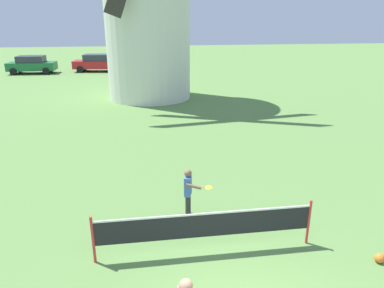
{
  "coord_description": "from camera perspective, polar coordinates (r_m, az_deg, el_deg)",
  "views": [
    {
      "loc": [
        -1.45,
        -4.35,
        4.93
      ],
      "look_at": [
        -0.22,
        4.15,
        1.83
      ],
      "focal_mm": 33.39,
      "sensor_mm": 36.0,
      "label": 1
    }
  ],
  "objects": [
    {
      "name": "stray_ball",
      "position": [
        8.85,
        27.76,
        -15.81
      ],
      "size": [
        0.21,
        0.21,
        0.21
      ],
      "primitive_type": "sphere",
      "color": "orange",
      "rests_on": "ground_plane"
    },
    {
      "name": "parked_car_red",
      "position": [
        35.21,
        -14.73,
        12.47
      ],
      "size": [
        4.64,
        2.28,
        1.56
      ],
      "color": "red",
      "rests_on": "ground_plane"
    },
    {
      "name": "parked_car_green",
      "position": [
        35.83,
        -24.22,
        11.53
      ],
      "size": [
        4.13,
        1.98,
        1.56
      ],
      "color": "#1E6638",
      "rests_on": "ground_plane"
    },
    {
      "name": "player_far",
      "position": [
        9.2,
        -0.5,
        -7.32
      ],
      "size": [
        0.71,
        0.68,
        1.29
      ],
      "color": "#333338",
      "rests_on": "ground_plane"
    },
    {
      "name": "tennis_net",
      "position": [
        7.86,
        2.15,
        -12.87
      ],
      "size": [
        4.79,
        0.06,
        1.1
      ],
      "color": "red",
      "rests_on": "ground_plane"
    }
  ]
}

